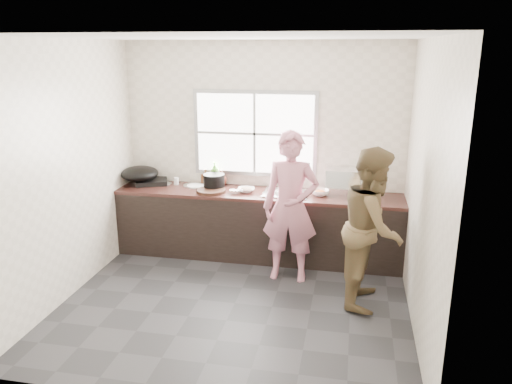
% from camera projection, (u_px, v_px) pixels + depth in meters
% --- Properties ---
extents(floor, '(3.60, 3.20, 0.01)m').
position_uv_depth(floor, '(235.00, 304.00, 5.29)').
color(floor, '#2B2B2E').
rests_on(floor, ground).
extents(ceiling, '(3.60, 3.20, 0.01)m').
position_uv_depth(ceiling, '(231.00, 36.00, 4.53)').
color(ceiling, silver).
rests_on(ceiling, wall_back).
extents(wall_back, '(3.60, 0.01, 2.70)m').
position_uv_depth(wall_back, '(263.00, 149.00, 6.42)').
color(wall_back, silver).
rests_on(wall_back, ground).
extents(wall_left, '(0.01, 3.20, 2.70)m').
position_uv_depth(wall_left, '(67.00, 172.00, 5.25)').
color(wall_left, silver).
rests_on(wall_left, ground).
extents(wall_right, '(0.01, 3.20, 2.70)m').
position_uv_depth(wall_right, '(424.00, 190.00, 4.57)').
color(wall_right, beige).
rests_on(wall_right, ground).
extents(wall_front, '(3.60, 0.01, 2.70)m').
position_uv_depth(wall_front, '(177.00, 239.00, 3.40)').
color(wall_front, beige).
rests_on(wall_front, ground).
extents(cabinet, '(3.60, 0.62, 0.82)m').
position_uv_depth(cabinet, '(258.00, 226.00, 6.39)').
color(cabinet, black).
rests_on(cabinet, floor).
extents(countertop, '(3.60, 0.64, 0.04)m').
position_uv_depth(countertop, '(258.00, 194.00, 6.27)').
color(countertop, '#321914').
rests_on(countertop, cabinet).
extents(sink, '(0.55, 0.45, 0.02)m').
position_uv_depth(sink, '(286.00, 193.00, 6.20)').
color(sink, silver).
rests_on(sink, countertop).
extents(faucet, '(0.02, 0.02, 0.30)m').
position_uv_depth(faucet, '(288.00, 178.00, 6.34)').
color(faucet, silver).
rests_on(faucet, countertop).
extents(window_frame, '(1.60, 0.05, 1.10)m').
position_uv_depth(window_frame, '(255.00, 134.00, 6.37)').
color(window_frame, '#9EA0A5').
rests_on(window_frame, wall_back).
extents(window_glazing, '(1.50, 0.01, 1.00)m').
position_uv_depth(window_glazing, '(255.00, 134.00, 6.35)').
color(window_glazing, white).
rests_on(window_glazing, window_frame).
extents(woman, '(0.60, 0.39, 1.62)m').
position_uv_depth(woman, '(290.00, 212.00, 5.67)').
color(woman, pink).
rests_on(woman, floor).
extents(person_side, '(0.73, 0.89, 1.67)m').
position_uv_depth(person_side, '(373.00, 227.00, 5.12)').
color(person_side, brown).
rests_on(person_side, floor).
extents(cutting_board, '(0.46, 0.46, 0.04)m').
position_uv_depth(cutting_board, '(211.00, 191.00, 6.26)').
color(cutting_board, black).
rests_on(cutting_board, countertop).
extents(cleaver, '(0.18, 0.09, 0.01)m').
position_uv_depth(cleaver, '(237.00, 190.00, 6.19)').
color(cleaver, '#B1B2B8').
rests_on(cleaver, cutting_board).
extents(bowl_mince, '(0.24, 0.24, 0.05)m').
position_uv_depth(bowl_mince, '(246.00, 190.00, 6.26)').
color(bowl_mince, silver).
rests_on(bowl_mince, countertop).
extents(bowl_crabs, '(0.22, 0.22, 0.06)m').
position_uv_depth(bowl_crabs, '(320.00, 193.00, 6.13)').
color(bowl_crabs, white).
rests_on(bowl_crabs, countertop).
extents(bowl_held, '(0.23, 0.23, 0.06)m').
position_uv_depth(bowl_held, '(282.00, 192.00, 6.15)').
color(bowl_held, white).
rests_on(bowl_held, countertop).
extents(black_pot, '(0.31, 0.31, 0.20)m').
position_uv_depth(black_pot, '(214.00, 182.00, 6.37)').
color(black_pot, black).
rests_on(black_pot, countertop).
extents(plate_food, '(0.27, 0.27, 0.02)m').
position_uv_depth(plate_food, '(196.00, 186.00, 6.51)').
color(plate_food, silver).
rests_on(plate_food, countertop).
extents(bottle_green, '(0.12, 0.12, 0.31)m').
position_uv_depth(bottle_green, '(215.00, 173.00, 6.55)').
color(bottle_green, '#529A32').
rests_on(bottle_green, countertop).
extents(bottle_brown_tall, '(0.11, 0.11, 0.19)m').
position_uv_depth(bottle_brown_tall, '(206.00, 177.00, 6.59)').
color(bottle_brown_tall, '#472511').
rests_on(bottle_brown_tall, countertop).
extents(bottle_brown_short, '(0.17, 0.17, 0.19)m').
position_uv_depth(bottle_brown_short, '(221.00, 178.00, 6.55)').
color(bottle_brown_short, '#502014').
rests_on(bottle_brown_short, countertop).
extents(glass_jar, '(0.07, 0.07, 0.09)m').
position_uv_depth(glass_jar, '(176.00, 181.00, 6.60)').
color(glass_jar, white).
rests_on(glass_jar, countertop).
extents(burner, '(0.52, 0.52, 0.06)m').
position_uv_depth(burner, '(152.00, 181.00, 6.67)').
color(burner, black).
rests_on(burner, countertop).
extents(wok, '(0.65, 0.65, 0.19)m').
position_uv_depth(wok, '(140.00, 173.00, 6.56)').
color(wok, black).
rests_on(wok, burner).
extents(dish_rack, '(0.42, 0.30, 0.31)m').
position_uv_depth(dish_rack, '(343.00, 181.00, 6.17)').
color(dish_rack, white).
rests_on(dish_rack, countertop).
extents(pot_lid_left, '(0.31, 0.31, 0.01)m').
position_uv_depth(pot_lid_left, '(162.00, 184.00, 6.63)').
color(pot_lid_left, silver).
rests_on(pot_lid_left, countertop).
extents(pot_lid_right, '(0.30, 0.30, 0.01)m').
position_uv_depth(pot_lid_right, '(193.00, 185.00, 6.55)').
color(pot_lid_right, silver).
rests_on(pot_lid_right, countertop).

